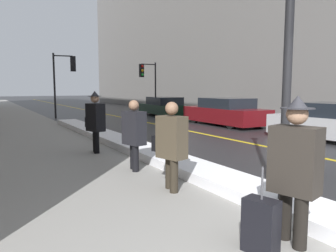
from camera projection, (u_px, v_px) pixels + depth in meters
name	position (u px, v px, depth m)	size (l,w,h in m)	color
sidewalk_slab	(19.00, 127.00, 15.04)	(4.00, 80.00, 0.01)	gray
road_centre_stripe	(138.00, 121.00, 18.01)	(0.16, 80.00, 0.00)	gold
snow_bank_curb	(136.00, 148.00, 9.23)	(0.89, 17.04, 0.21)	white
building_facade_right	(200.00, 10.00, 27.54)	(6.00, 36.00, 16.63)	slate
traffic_light_near	(66.00, 71.00, 19.49)	(1.31, 0.33, 3.83)	black
traffic_light_far	(147.00, 76.00, 22.93)	(1.31, 0.32, 3.59)	black
pedestrian_in_glasses	(295.00, 165.00, 3.62)	(0.43, 0.58, 1.69)	black
pedestrian_trailing	(171.00, 142.00, 5.57)	(0.41, 0.73, 1.54)	#2A241B
pedestrian_nearside	(134.00, 132.00, 6.96)	(0.41, 0.55, 1.52)	black
pedestrian_in_fedora	(95.00, 119.00, 8.91)	(0.43, 0.76, 1.70)	black
parked_car_maroon	(225.00, 112.00, 15.85)	(1.88, 4.68, 1.30)	#600F14
parked_car_dark_green	(164.00, 107.00, 21.26)	(2.16, 4.85, 1.21)	black
rolling_suitcase	(261.00, 226.00, 3.48)	(0.31, 0.41, 0.95)	black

